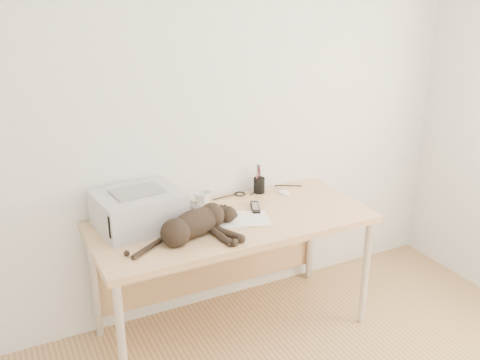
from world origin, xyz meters
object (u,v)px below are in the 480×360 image
mouse (284,191)px  mug (203,199)px  cat (193,226)px  desk (226,234)px  printer (138,209)px  pen_cup (259,185)px

mouse → mug: bearing=163.0°
cat → mug: (0.20, 0.35, -0.02)m
desk → printer: size_ratio=3.30×
mug → pen_cup: (0.41, 0.05, 0.00)m
printer → pen_cup: 0.84m
desk → pen_cup: 0.43m
mug → pen_cup: bearing=7.2°
mug → mouse: 0.55m
desk → pen_cup: (0.33, 0.20, 0.18)m
desk → mug: 0.25m
cat → pen_cup: bearing=14.2°
desk → mouse: size_ratio=16.60×
desk → printer: 0.55m
printer → cat: bearing=-50.9°
cat → mouse: (0.75, 0.32, -0.05)m
pen_cup → mouse: (0.13, -0.08, -0.04)m
desk → mug: mug is taller
mug → pen_cup: size_ratio=0.56×
pen_cup → printer: bearing=-170.6°
desk → mouse: bearing=14.5°
pen_cup → mouse: bearing=-32.1°
pen_cup → mouse: size_ratio=1.90×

